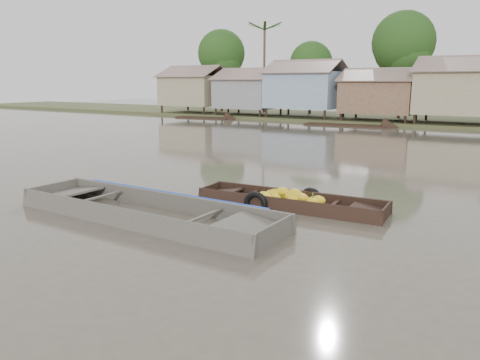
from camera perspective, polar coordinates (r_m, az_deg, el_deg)
The scene contains 4 objects.
ground at distance 12.86m, azimuth -2.64°, elevation -3.75°, with size 120.00×120.00×0.00m, color #50493D.
riverbank at distance 42.27m, azimuth 26.72°, elevation 10.17°, with size 120.00×12.47×10.22m.
banana_boat at distance 13.29m, azimuth 5.72°, elevation -2.68°, with size 5.45×1.61×0.76m.
viewer_boat at distance 12.40m, azimuth -11.29°, elevation -4.27°, with size 7.71×2.13×0.62m.
Camera 1 is at (6.99, -10.22, 3.48)m, focal length 35.00 mm.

